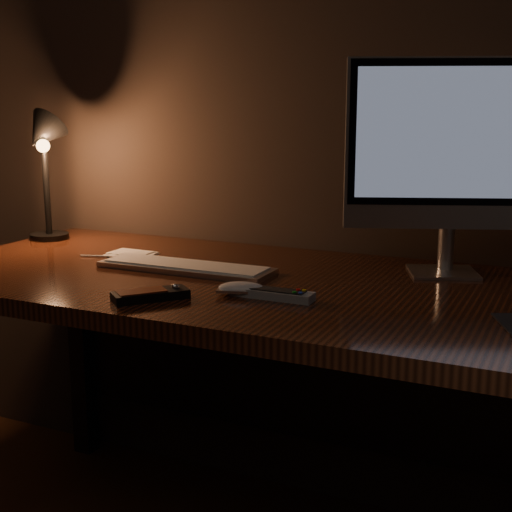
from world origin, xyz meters
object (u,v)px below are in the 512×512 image
at_px(desk, 256,322).
at_px(monitor, 449,149).
at_px(keyboard, 186,267).
at_px(mouse, 242,290).
at_px(desk_lamp, 43,152).
at_px(tv_remote, 272,294).
at_px(media_remote, 150,295).

distance_m(desk, monitor, 0.62).
xyz_separation_m(keyboard, mouse, (0.23, -0.15, 0.00)).
bearing_deg(keyboard, desk, 20.29).
bearing_deg(monitor, desk, 179.84).
height_order(mouse, desk_lamp, desk_lamp).
height_order(monitor, desk_lamp, monitor).
relative_size(keyboard, mouse, 4.33).
bearing_deg(tv_remote, keyboard, 153.15).
bearing_deg(tv_remote, mouse, -178.98).
height_order(mouse, tv_remote, tv_remote).
xyz_separation_m(desk, media_remote, (-0.09, -0.33, 0.14)).
xyz_separation_m(monitor, media_remote, (-0.50, -0.49, -0.29)).
distance_m(desk, mouse, 0.26).
height_order(tv_remote, desk_lamp, desk_lamp).
bearing_deg(monitor, media_remote, -157.29).
bearing_deg(desk, monitor, 21.05).
bearing_deg(media_remote, desk, 25.02).
relative_size(desk, monitor, 3.20).
bearing_deg(mouse, media_remote, -159.26).
height_order(monitor, media_remote, monitor).
bearing_deg(keyboard, monitor, 20.44).
bearing_deg(tv_remote, desk_lamp, 160.56).
height_order(desk, mouse, mouse).
distance_m(mouse, tv_remote, 0.07).
height_order(keyboard, desk_lamp, desk_lamp).
bearing_deg(mouse, desk, 91.40).
xyz_separation_m(monitor, tv_remote, (-0.28, -0.37, -0.29)).
distance_m(monitor, keyboard, 0.68).
xyz_separation_m(keyboard, desk_lamp, (-0.55, 0.15, 0.25)).
relative_size(monitor, tv_remote, 2.83).
bearing_deg(desk_lamp, monitor, -13.16).
bearing_deg(mouse, keyboard, 130.52).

